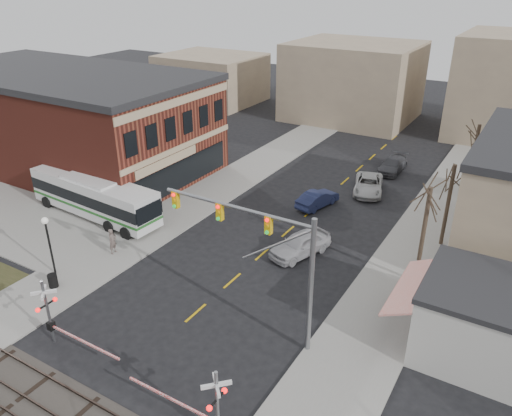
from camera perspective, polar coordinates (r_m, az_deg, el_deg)
The scene contains 21 objects.
ground at distance 29.68m, azimuth -9.30°, elevation -13.79°, with size 160.00×160.00×0.00m, color black.
sidewalk_west at distance 48.41m, azimuth -3.03°, elevation 3.02°, with size 5.00×60.00×0.12m, color gray.
sidewalk_east at distance 41.86m, azimuth 19.20°, elevation -2.30°, with size 5.00×60.00×0.12m, color gray.
plaza_west at distance 47.36m, azimuth -26.30°, elevation -0.31°, with size 20.00×10.00×0.11m, color gray.
brick_building at distance 55.60m, azimuth -20.97°, elevation 9.56°, with size 30.40×15.40×9.60m.
awning_shop at distance 29.14m, azimuth 26.32°, elevation -12.03°, with size 9.74×6.20×4.30m.
tree_east_a at distance 33.12m, azimuth 18.52°, elevation -3.10°, with size 0.28×0.28×6.75m.
tree_east_b at distance 38.53m, azimuth 21.05°, elevation 0.26°, with size 0.28×0.28×6.30m.
tree_east_c at distance 45.74m, azimuth 23.41°, elevation 4.41°, with size 0.28×0.28×7.20m.
transit_bus at distance 43.04m, azimuth -18.02°, elevation 1.32°, with size 12.92×3.62×3.29m.
traffic_signal_mast at distance 25.93m, azimuth 1.27°, elevation -4.45°, with size 9.16×0.30×8.00m.
rr_crossing_west at distance 29.36m, azimuth -22.13°, elevation -11.29°, with size 5.60×1.36×4.00m.
rr_crossing_east at distance 22.91m, azimuth -5.37°, elevation -21.44°, with size 5.60×1.36×4.00m.
street_lamp at distance 35.24m, azimuth -22.73°, elevation -2.73°, with size 0.44×0.44×4.18m.
trash_bin at distance 34.99m, azimuth -22.20°, elevation -7.69°, with size 0.60×0.60×0.90m, color black.
car_a at distance 36.04m, azimuth 5.08°, elevation -4.12°, with size 1.99×4.96×1.69m, color #A9A8AD.
car_b at distance 43.44m, azimuth 7.04°, elevation 1.05°, with size 1.53×4.38×1.44m, color #1C2348.
car_c at distance 47.05m, azimuth 12.73°, elevation 2.61°, with size 2.48×5.38×1.49m, color #B7B7B7.
car_d at distance 52.62m, azimuth 15.33°, elevation 4.79°, with size 2.02×4.96×1.44m, color #434348.
pedestrian_near at distance 37.23m, azimuth -16.07°, elevation -3.66°, with size 0.70×0.46×1.92m, color #60524D.
pedestrian_far at distance 41.00m, azimuth -14.04°, elevation -0.60°, with size 0.92×0.72×1.90m, color #333659.
Camera 1 is at (15.57, -16.97, 18.73)m, focal length 35.00 mm.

